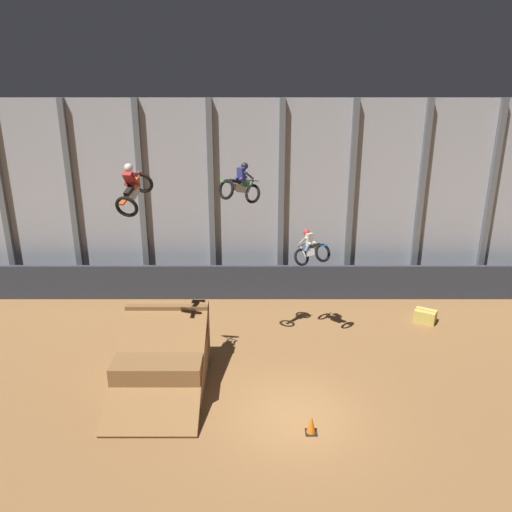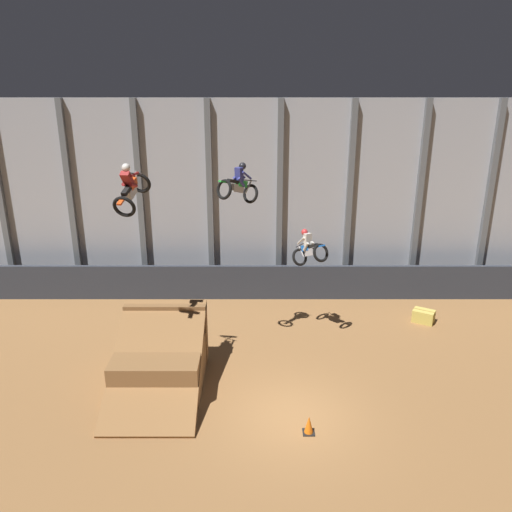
{
  "view_description": "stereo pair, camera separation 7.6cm",
  "coord_description": "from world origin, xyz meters",
  "px_view_note": "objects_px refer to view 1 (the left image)",
  "views": [
    {
      "loc": [
        -1.22,
        -13.32,
        9.95
      ],
      "look_at": [
        -1.17,
        5.12,
        3.63
      ],
      "focal_mm": 35.0,
      "sensor_mm": 36.0,
      "label": 1
    },
    {
      "loc": [
        -1.14,
        -13.32,
        9.95
      ],
      "look_at": [
        -1.17,
        5.12,
        3.63
      ],
      "focal_mm": 35.0,
      "sensor_mm": 36.0,
      "label": 2
    }
  ],
  "objects_px": {
    "dirt_ramp": "(162,358)",
    "hay_bale_trackside": "(424,316)",
    "rider_bike_center_air": "(239,185)",
    "rider_bike_left_air": "(132,189)",
    "traffic_cone_near_ramp": "(310,425)",
    "rider_bike_right_air": "(309,249)"
  },
  "relations": [
    {
      "from": "rider_bike_left_air",
      "to": "hay_bale_trackside",
      "type": "distance_m",
      "value": 13.93
    },
    {
      "from": "rider_bike_center_air",
      "to": "rider_bike_right_air",
      "type": "relative_size",
      "value": 0.95
    },
    {
      "from": "dirt_ramp",
      "to": "traffic_cone_near_ramp",
      "type": "distance_m",
      "value": 5.73
    },
    {
      "from": "rider_bike_center_air",
      "to": "dirt_ramp",
      "type": "bearing_deg",
      "value": -93.38
    },
    {
      "from": "dirt_ramp",
      "to": "hay_bale_trackside",
      "type": "xyz_separation_m",
      "value": [
        10.74,
        4.58,
        -0.59
      ]
    },
    {
      "from": "rider_bike_center_air",
      "to": "traffic_cone_near_ramp",
      "type": "distance_m",
      "value": 8.57
    },
    {
      "from": "rider_bike_center_air",
      "to": "rider_bike_left_air",
      "type": "bearing_deg",
      "value": -97.94
    },
    {
      "from": "rider_bike_left_air",
      "to": "rider_bike_right_air",
      "type": "height_order",
      "value": "rider_bike_left_air"
    },
    {
      "from": "rider_bike_left_air",
      "to": "rider_bike_center_air",
      "type": "bearing_deg",
      "value": 49.32
    },
    {
      "from": "hay_bale_trackside",
      "to": "rider_bike_center_air",
      "type": "bearing_deg",
      "value": -165.95
    },
    {
      "from": "rider_bike_center_air",
      "to": "traffic_cone_near_ramp",
      "type": "height_order",
      "value": "rider_bike_center_air"
    },
    {
      "from": "rider_bike_right_air",
      "to": "traffic_cone_near_ramp",
      "type": "height_order",
      "value": "rider_bike_right_air"
    },
    {
      "from": "rider_bike_center_air",
      "to": "hay_bale_trackside",
      "type": "xyz_separation_m",
      "value": [
        8.06,
        2.02,
        -6.23
      ]
    },
    {
      "from": "dirt_ramp",
      "to": "rider_bike_left_air",
      "type": "relative_size",
      "value": 2.47
    },
    {
      "from": "dirt_ramp",
      "to": "rider_bike_center_air",
      "type": "xyz_separation_m",
      "value": [
        2.69,
        2.57,
        5.63
      ]
    },
    {
      "from": "rider_bike_right_air",
      "to": "hay_bale_trackside",
      "type": "xyz_separation_m",
      "value": [
        5.31,
        1.13,
        -3.48
      ]
    },
    {
      "from": "dirt_ramp",
      "to": "rider_bike_center_air",
      "type": "height_order",
      "value": "rider_bike_center_air"
    },
    {
      "from": "rider_bike_left_air",
      "to": "traffic_cone_near_ramp",
      "type": "distance_m",
      "value": 9.06
    },
    {
      "from": "traffic_cone_near_ramp",
      "to": "dirt_ramp",
      "type": "bearing_deg",
      "value": 149.54
    },
    {
      "from": "rider_bike_left_air",
      "to": "traffic_cone_near_ramp",
      "type": "bearing_deg",
      "value": -16.84
    },
    {
      "from": "rider_bike_right_air",
      "to": "hay_bale_trackside",
      "type": "height_order",
      "value": "rider_bike_right_air"
    },
    {
      "from": "rider_bike_center_air",
      "to": "rider_bike_right_air",
      "type": "distance_m",
      "value": 3.98
    }
  ]
}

